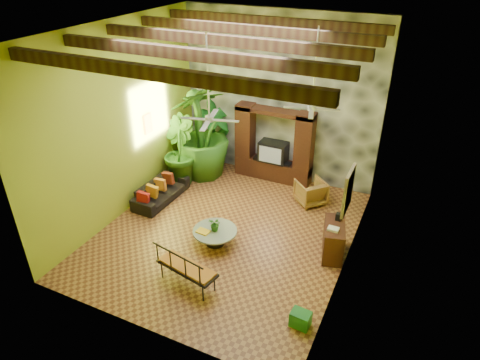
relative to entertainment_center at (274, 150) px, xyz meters
The scene contains 23 objects.
ground 3.28m from the entertainment_center, 90.00° to the right, with size 7.00×7.00×0.00m, color brown.
ceiling 5.11m from the entertainment_center, 90.00° to the right, with size 6.00×7.00×0.02m, color silver.
back_wall 1.58m from the entertainment_center, 90.00° to the left, with size 6.00×0.02×5.00m, color #A4B328.
left_wall 4.60m from the entertainment_center, 133.73° to the right, with size 0.02×7.00×5.00m, color #A4B328.
right_wall 4.60m from the entertainment_center, 46.27° to the right, with size 0.02×7.00×5.00m, color #A4B328.
stone_accent_wall 1.56m from the entertainment_center, 90.00° to the left, with size 5.98×0.10×4.98m, color #34363B.
ceiling_beams 4.94m from the entertainment_center, 90.00° to the right, with size 5.95×5.36×0.22m.
entertainment_center is the anchor object (origin of this frame).
ceiling_fan_front 4.30m from the entertainment_center, 93.24° to the right, with size 1.28×1.28×1.86m.
ceiling_fan_back 3.50m from the entertainment_center, 50.43° to the right, with size 1.28×1.28×1.86m.
wall_art_mask 3.82m from the entertainment_center, 144.18° to the right, with size 0.06×0.32×0.55m, color gold.
wall_art_painting 4.95m from the entertainment_center, 51.61° to the right, with size 0.06×0.70×0.90m, color #275B8F.
sofa 3.60m from the entertainment_center, 133.43° to the right, with size 1.89×0.74×0.55m, color black.
wicker_armchair 1.85m from the entertainment_center, 30.69° to the right, with size 0.74×0.76×0.69m, color brown.
tall_plant_a 1.99m from the entertainment_center, behind, with size 1.18×0.80×2.24m, color #1B6A20.
tall_plant_b 2.88m from the entertainment_center, 150.29° to the right, with size 1.16×0.93×2.11m, color #265917.
tall_plant_c 2.28m from the entertainment_center, 161.22° to the right, with size 1.68×1.68×2.99m, color #2B6019.
coffee_table 3.78m from the entertainment_center, 90.94° to the right, with size 1.08×1.08×0.40m.
centerpiece_plant 3.74m from the entertainment_center, 90.66° to the right, with size 0.32×0.27×0.35m, color #2B681B.
yellow_tray 3.95m from the entertainment_center, 94.17° to the right, with size 0.31×0.22×0.03m, color yellow.
iron_bench 5.32m from the entertainment_center, 89.17° to the right, with size 1.47×0.78×0.57m.
side_console 3.95m from the entertainment_center, 47.28° to the right, with size 0.46×1.02×0.82m, color #391A12.
green_bin 5.96m from the entertainment_center, 63.36° to the right, with size 0.38×0.28×0.33m, color #1E7021.
Camera 1 is at (4.09, -7.96, 6.59)m, focal length 32.00 mm.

